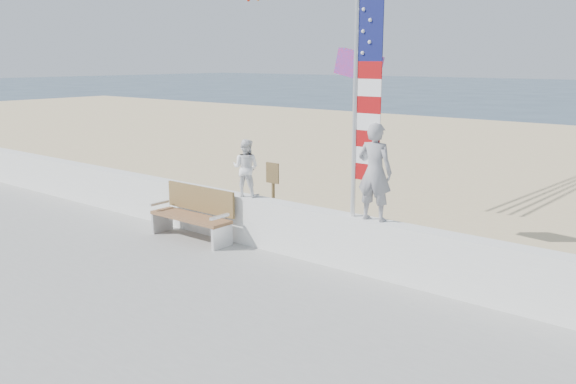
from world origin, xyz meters
name	(u,v)px	position (x,y,z in m)	size (l,w,h in m)	color
ground	(206,294)	(0.00, 0.00, 0.00)	(220.00, 220.00, 0.00)	#293E53
sand	(451,194)	(0.00, 9.00, 0.04)	(90.00, 40.00, 0.08)	beige
seawall	(286,228)	(0.00, 2.00, 0.63)	(30.00, 0.35, 0.90)	white
adult	(375,172)	(1.79, 2.00, 1.86)	(0.57, 0.37, 1.56)	#939298
child	(246,168)	(-0.97, 2.00, 1.61)	(0.52, 0.40, 1.07)	white
bench	(194,213)	(-1.93, 1.55, 0.69)	(1.80, 0.57, 1.00)	#91633F
flag	(362,98)	(1.53, 2.00, 2.99)	(0.50, 0.08, 3.50)	silver
parafoil_kite	(360,66)	(0.48, 3.55, 3.47)	(0.94, 0.29, 0.64)	#FF1C2C
sign	(273,191)	(-1.24, 3.08, 0.94)	(0.32, 0.07, 1.46)	olive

